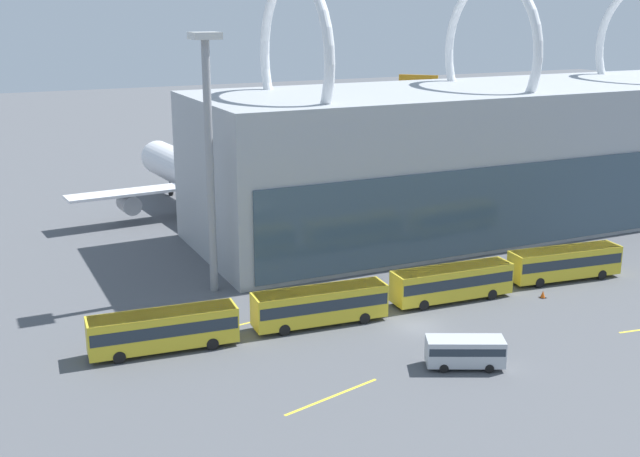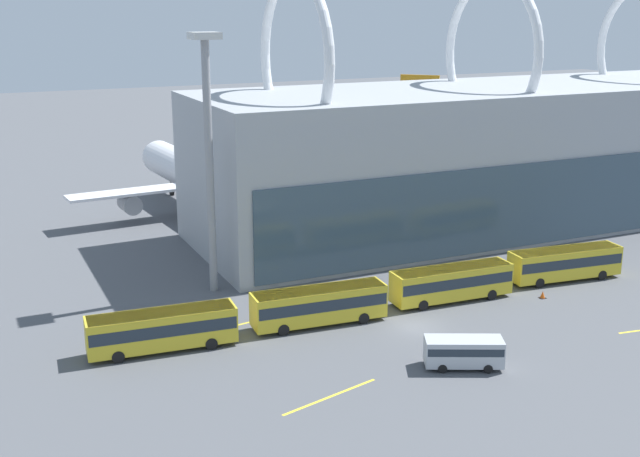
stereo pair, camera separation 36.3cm
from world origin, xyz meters
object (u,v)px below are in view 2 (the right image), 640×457
at_px(airliner_at_gate_far, 200,177).
at_px(airliner_parked_remote, 493,139).
at_px(shuttle_bus_1, 319,304).
at_px(traffic_cone_0, 543,295).
at_px(shuttle_bus_0, 162,328).
at_px(floodlight_mast, 208,139).
at_px(shuttle_bus_3, 565,262).
at_px(service_van_foreground, 464,351).
at_px(shuttle_bus_2, 452,281).

distance_m(airliner_at_gate_far, airliner_parked_remote, 54.94).
distance_m(shuttle_bus_1, traffic_cone_0, 22.37).
bearing_deg(traffic_cone_0, shuttle_bus_0, 174.56).
bearing_deg(floodlight_mast, shuttle_bus_3, -19.94).
xyz_separation_m(airliner_parked_remote, shuttle_bus_3, (-28.78, -50.85, -3.06)).
height_order(airliner_parked_remote, traffic_cone_0, airliner_parked_remote).
xyz_separation_m(shuttle_bus_3, service_van_foreground, (-21.08, -12.77, -0.54)).
xyz_separation_m(service_van_foreground, traffic_cone_0, (15.65, 9.48, -1.04)).
relative_size(airliner_at_gate_far, shuttle_bus_3, 3.08).
distance_m(airliner_parked_remote, shuttle_bus_0, 86.56).
xyz_separation_m(shuttle_bus_1, shuttle_bus_2, (13.76, 0.07, 0.00)).
height_order(airliner_parked_remote, shuttle_bus_1, airliner_parked_remote).
height_order(shuttle_bus_0, shuttle_bus_1, same).
distance_m(shuttle_bus_2, service_van_foreground, 14.57).
xyz_separation_m(airliner_parked_remote, shuttle_bus_2, (-42.54, -51.03, -3.06)).
relative_size(shuttle_bus_2, floodlight_mast, 0.49).
xyz_separation_m(shuttle_bus_0, shuttle_bus_1, (13.76, -0.37, 0.00)).
xyz_separation_m(shuttle_bus_3, traffic_cone_0, (-5.43, -3.29, -1.58)).
bearing_deg(service_van_foreground, shuttle_bus_2, -94.81).
bearing_deg(shuttle_bus_1, airliner_at_gate_far, 91.51).
xyz_separation_m(service_van_foreground, floodlight_mast, (-12.15, 24.83, 13.53)).
bearing_deg(airliner_parked_remote, shuttle_bus_2, -85.19).
relative_size(airliner_parked_remote, shuttle_bus_3, 2.36).
bearing_deg(shuttle_bus_0, shuttle_bus_2, 4.13).
distance_m(airliner_at_gate_far, shuttle_bus_0, 45.12).
relative_size(airliner_parked_remote, shuttle_bus_0, 2.36).
relative_size(shuttle_bus_0, traffic_cone_0, 17.05).
bearing_deg(shuttle_bus_0, floodlight_mast, 60.71).
relative_size(airliner_parked_remote, traffic_cone_0, 40.25).
bearing_deg(shuttle_bus_1, shuttle_bus_2, 4.53).
bearing_deg(shuttle_bus_2, service_van_foreground, -117.31).
bearing_deg(traffic_cone_0, shuttle_bus_3, 31.23).
bearing_deg(airliner_parked_remote, shuttle_bus_3, -74.88).
bearing_deg(shuttle_bus_2, airliner_at_gate_far, 108.27).
distance_m(shuttle_bus_0, floodlight_mast, 19.39).
bearing_deg(shuttle_bus_0, airliner_at_gate_far, 74.22).
bearing_deg(traffic_cone_0, service_van_foreground, -148.80).
distance_m(shuttle_bus_0, service_van_foreground, 23.98).
xyz_separation_m(airliner_at_gate_far, service_van_foreground, (4.41, -55.06, -3.49)).
bearing_deg(service_van_foreground, shuttle_bus_3, -123.45).
bearing_deg(floodlight_mast, airliner_parked_remote, 32.03).
bearing_deg(shuttle_bus_0, airliner_parked_remote, 40.67).
relative_size(airliner_at_gate_far, traffic_cone_0, 52.59).
bearing_deg(floodlight_mast, traffic_cone_0, -28.90).
height_order(airliner_at_gate_far, service_van_foreground, airliner_at_gate_far).
distance_m(shuttle_bus_2, floodlight_mast, 26.41).
relative_size(shuttle_bus_0, shuttle_bus_1, 1.00).
bearing_deg(floodlight_mast, shuttle_bus_1, -65.13).
relative_size(airliner_parked_remote, floodlight_mast, 1.16).
distance_m(shuttle_bus_3, floodlight_mast, 37.66).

